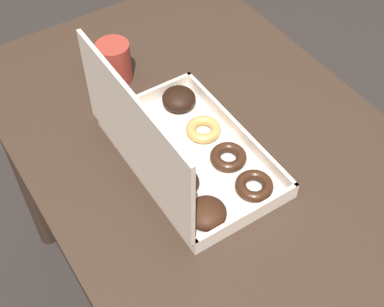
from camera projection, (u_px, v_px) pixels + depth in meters
dining_table at (229, 200)px, 1.14m from camera, size 1.24×0.72×0.77m
donut_box at (177, 148)px, 1.03m from camera, size 0.37×0.24×0.25m
coffee_mug at (114, 62)px, 1.19m from camera, size 0.07×0.07×0.10m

